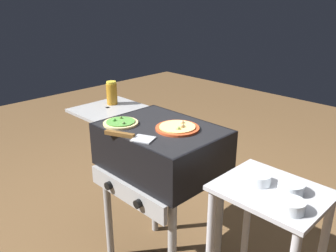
# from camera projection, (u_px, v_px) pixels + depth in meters

# --- Properties ---
(grill) EXTENTS (0.96, 0.53, 0.90)m
(grill) POSITION_uv_depth(u_px,v_px,m) (159.00, 151.00, 1.90)
(grill) COLOR black
(grill) RESTS_ON ground_plane
(pizza_veggie) EXTENTS (0.19, 0.19, 0.03)m
(pizza_veggie) POSITION_uv_depth(u_px,v_px,m) (121.00, 123.00, 1.88)
(pizza_veggie) COLOR #E0C17F
(pizza_veggie) RESTS_ON grill
(pizza_cheese) EXTENTS (0.23, 0.23, 0.03)m
(pizza_cheese) POSITION_uv_depth(u_px,v_px,m) (178.00, 128.00, 1.81)
(pizza_cheese) COLOR #C64723
(pizza_cheese) RESTS_ON grill
(sauce_jar) EXTENTS (0.07, 0.07, 0.15)m
(sauce_jar) POSITION_uv_depth(u_px,v_px,m) (112.00, 93.00, 2.20)
(sauce_jar) COLOR #B77A1E
(sauce_jar) RESTS_ON grill
(spatula) EXTENTS (0.26, 0.15, 0.02)m
(spatula) POSITION_uv_depth(u_px,v_px,m) (129.00, 136.00, 1.71)
(spatula) COLOR #B7BABF
(spatula) RESTS_ON grill
(prep_table) EXTENTS (0.44, 0.36, 0.81)m
(prep_table) POSITION_uv_depth(u_px,v_px,m) (266.00, 236.00, 1.52)
(prep_table) COLOR #B2B2B7
(prep_table) RESTS_ON ground_plane
(topping_bowl_near) EXTENTS (0.10, 0.10, 0.04)m
(topping_bowl_near) POSITION_uv_depth(u_px,v_px,m) (259.00, 179.00, 1.48)
(topping_bowl_near) COLOR silver
(topping_bowl_near) RESTS_ON prep_table
(topping_bowl_far) EXTENTS (0.11, 0.11, 0.04)m
(topping_bowl_far) POSITION_uv_depth(u_px,v_px,m) (291.00, 188.00, 1.41)
(topping_bowl_far) COLOR silver
(topping_bowl_far) RESTS_ON prep_table
(topping_bowl_middle) EXTENTS (0.10, 0.10, 0.04)m
(topping_bowl_middle) POSITION_uv_depth(u_px,v_px,m) (292.00, 207.00, 1.29)
(topping_bowl_middle) COLOR silver
(topping_bowl_middle) RESTS_ON prep_table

